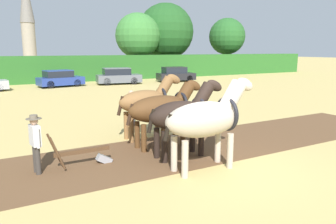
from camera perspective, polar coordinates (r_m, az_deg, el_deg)
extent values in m
plane|color=tan|center=(9.74, 9.40, -9.01)|extent=(240.00, 240.00, 0.00)
cube|color=brown|center=(9.56, -23.87, -10.21)|extent=(29.44, 3.98, 0.01)
cube|color=#286023|center=(35.18, -19.43, 7.05)|extent=(69.44, 1.69, 2.66)
cylinder|color=brown|center=(41.22, -5.20, 8.62)|extent=(0.44, 0.44, 3.43)
sphere|color=#387533|center=(41.23, -5.28, 13.11)|extent=(5.49, 5.49, 5.49)
cylinder|color=#4C3823|center=(44.43, -0.41, 8.91)|extent=(0.44, 0.44, 3.57)
sphere|color=#1E4C1E|center=(44.47, -0.42, 13.83)|extent=(7.36, 7.36, 7.36)
cylinder|color=#423323|center=(48.65, 10.11, 8.99)|extent=(0.44, 0.44, 3.71)
sphere|color=#235623|center=(48.67, 10.24, 12.84)|extent=(5.14, 5.14, 5.14)
cylinder|color=gray|center=(76.80, -23.01, 10.82)|extent=(2.73, 2.73, 8.76)
ellipsoid|color=#B2A38E|center=(8.91, 6.13, -1.29)|extent=(2.31, 1.04, 0.96)
cylinder|color=#B2A38E|center=(9.80, 8.66, -5.83)|extent=(0.18, 0.18, 0.99)
cylinder|color=#B2A38E|center=(9.38, 10.76, -6.65)|extent=(0.18, 0.18, 0.99)
cylinder|color=#B2A38E|center=(8.99, 1.05, -7.24)|extent=(0.18, 0.18, 0.99)
cylinder|color=#B2A38E|center=(8.54, 2.96, -8.24)|extent=(0.18, 0.18, 0.99)
cylinder|color=#B2A38E|center=(9.41, 11.06, 2.59)|extent=(0.89, 0.47, 1.00)
ellipsoid|color=#B2A38E|center=(9.68, 13.23, 4.70)|extent=(0.68, 0.27, 0.54)
cube|color=black|center=(9.52, 12.05, 3.89)|extent=(0.46, 0.09, 0.62)
cylinder|color=black|center=(8.37, 0.00, -2.74)|extent=(0.30, 0.12, 0.71)
torus|color=black|center=(9.38, 10.15, -0.31)|extent=(0.12, 0.97, 0.97)
ellipsoid|color=black|center=(9.95, 1.99, -0.52)|extent=(2.02, 0.92, 0.86)
cylinder|color=black|center=(10.69, 4.26, -4.45)|extent=(0.18, 0.18, 0.94)
cylinder|color=black|center=(10.30, 5.79, -5.07)|extent=(0.18, 0.18, 0.94)
cylinder|color=black|center=(10.05, -1.98, -5.42)|extent=(0.18, 0.18, 0.94)
cylinder|color=black|center=(9.63, -0.62, -6.14)|extent=(0.18, 0.18, 0.94)
cylinder|color=black|center=(10.33, 6.06, 2.71)|extent=(0.83, 0.41, 0.94)
ellipsoid|color=black|center=(10.55, 8.07, 4.57)|extent=(0.68, 0.27, 0.54)
cube|color=black|center=(10.42, 6.97, 3.78)|extent=(0.44, 0.08, 0.60)
cylinder|color=black|center=(9.52, -2.94, -1.61)|extent=(0.30, 0.12, 0.71)
torus|color=black|center=(10.31, 5.33, 0.23)|extent=(0.12, 0.88, 0.88)
ellipsoid|color=#513319|center=(11.01, -1.37, 0.55)|extent=(2.31, 0.98, 0.91)
cylinder|color=#513319|center=(11.77, 1.27, -3.06)|extent=(0.18, 0.18, 0.91)
cylinder|color=#513319|center=(11.34, 2.62, -3.62)|extent=(0.18, 0.18, 0.91)
cylinder|color=#513319|center=(11.11, -5.40, -3.96)|extent=(0.18, 0.18, 0.91)
cylinder|color=#513319|center=(10.65, -4.24, -4.60)|extent=(0.18, 0.18, 0.91)
cylinder|color=#513319|center=(11.42, 2.96, 3.24)|extent=(0.76, 0.44, 0.83)
ellipsoid|color=#513319|center=(11.59, 4.51, 4.63)|extent=(0.68, 0.27, 0.54)
cube|color=black|center=(11.49, 3.66, 4.25)|extent=(0.38, 0.08, 0.50)
cylinder|color=black|center=(10.57, -6.60, -0.48)|extent=(0.30, 0.12, 0.71)
torus|color=black|center=(11.39, 2.21, 1.26)|extent=(0.12, 0.92, 0.92)
ellipsoid|color=brown|center=(12.09, -4.13, 1.86)|extent=(1.99, 0.91, 0.84)
cylinder|color=brown|center=(12.75, -1.93, -1.72)|extent=(0.18, 0.18, 1.02)
cylinder|color=brown|center=(12.33, -0.88, -2.15)|extent=(0.18, 0.18, 1.02)
cylinder|color=brown|center=(12.23, -7.28, -2.35)|extent=(0.18, 0.18, 1.02)
cylinder|color=brown|center=(11.79, -6.39, -2.83)|extent=(0.18, 0.18, 1.02)
cylinder|color=brown|center=(12.40, -0.64, 4.34)|extent=(0.79, 0.41, 0.88)
ellipsoid|color=brown|center=(12.57, 1.00, 5.77)|extent=(0.68, 0.27, 0.54)
cube|color=black|center=(12.47, 0.10, 5.21)|extent=(0.41, 0.08, 0.55)
cylinder|color=black|center=(11.74, -8.27, 1.06)|extent=(0.30, 0.12, 0.71)
torus|color=black|center=(12.39, -1.23, 2.41)|extent=(0.12, 0.87, 0.86)
cube|color=#4C331E|center=(9.65, -14.70, -6.60)|extent=(1.58, 0.12, 0.12)
cube|color=#939399|center=(9.92, -11.05, -8.08)|extent=(0.48, 0.21, 0.39)
cylinder|color=#4C331E|center=(9.67, -19.13, -6.20)|extent=(0.40, 0.06, 0.96)
cylinder|color=#4C331E|center=(9.29, -18.68, -6.86)|extent=(0.40, 0.06, 0.96)
cylinder|color=#38332D|center=(9.62, -22.05, -7.49)|extent=(0.14, 0.14, 0.78)
cylinder|color=#38332D|center=(9.43, -21.71, -7.83)|extent=(0.14, 0.14, 0.78)
cube|color=silver|center=(9.35, -22.17, -3.78)|extent=(0.27, 0.48, 0.55)
sphere|color=tan|center=(9.26, -22.34, -1.46)|extent=(0.21, 0.21, 0.21)
cylinder|color=silver|center=(9.61, -22.59, -3.57)|extent=(0.09, 0.09, 0.52)
cylinder|color=silver|center=(9.10, -21.70, -4.29)|extent=(0.09, 0.09, 0.52)
cylinder|color=#665B4C|center=(9.25, -22.36, -1.08)|extent=(0.40, 0.40, 0.02)
cylinder|color=#665B4C|center=(9.24, -22.39, -0.78)|extent=(0.20, 0.20, 0.10)
cylinder|color=#28334C|center=(14.24, -6.17, -0.91)|extent=(0.14, 0.14, 0.80)
cylinder|color=#28334C|center=(14.05, -6.50, -1.07)|extent=(0.14, 0.14, 0.80)
cube|color=#3D5184|center=(14.02, -6.39, 1.75)|extent=(0.47, 0.47, 0.57)
sphere|color=tan|center=(13.96, -6.43, 3.36)|extent=(0.22, 0.22, 0.22)
cylinder|color=#3D5184|center=(14.28, -5.94, 1.83)|extent=(0.09, 0.09, 0.53)
cylinder|color=#3D5184|center=(13.77, -6.85, 1.48)|extent=(0.09, 0.09, 0.53)
cube|color=navy|center=(30.90, -18.18, 5.17)|extent=(4.10, 2.40, 0.68)
cube|color=black|center=(30.79, -18.59, 6.29)|extent=(2.54, 1.98, 0.56)
cube|color=navy|center=(30.77, -18.62, 6.86)|extent=(2.54, 1.98, 0.06)
cylinder|color=black|center=(32.08, -16.64, 5.10)|extent=(0.68, 0.32, 0.65)
cylinder|color=black|center=(30.61, -15.54, 4.90)|extent=(0.68, 0.32, 0.65)
cylinder|color=black|center=(31.30, -20.72, 4.72)|extent=(0.68, 0.32, 0.65)
cylinder|color=black|center=(29.79, -19.80, 4.50)|extent=(0.68, 0.32, 0.65)
cube|color=#565B66|center=(31.93, -8.55, 5.80)|extent=(4.38, 2.42, 0.72)
cube|color=black|center=(31.84, -8.95, 6.96)|extent=(2.71, 1.99, 0.59)
cube|color=#565B66|center=(31.82, -8.96, 7.55)|extent=(2.71, 1.99, 0.06)
cylinder|color=black|center=(33.01, -6.62, 5.65)|extent=(0.70, 0.32, 0.67)
cylinder|color=black|center=(31.46, -5.93, 5.41)|extent=(0.70, 0.32, 0.67)
cylinder|color=black|center=(32.51, -11.06, 5.44)|extent=(0.70, 0.32, 0.67)
cylinder|color=black|center=(30.93, -10.57, 5.19)|extent=(0.70, 0.32, 0.67)
cube|color=black|center=(34.15, 1.39, 6.22)|extent=(4.02, 2.33, 0.70)
cube|color=black|center=(34.03, 1.10, 7.28)|extent=(2.49, 1.93, 0.57)
cube|color=black|center=(34.01, 1.10, 7.81)|extent=(2.49, 1.93, 0.06)
cylinder|color=black|center=(35.33, 2.71, 6.04)|extent=(0.70, 0.32, 0.67)
cylinder|color=black|center=(33.90, 3.74, 5.83)|extent=(0.70, 0.32, 0.67)
cylinder|color=black|center=(34.48, -0.92, 5.94)|extent=(0.70, 0.32, 0.67)
cylinder|color=black|center=(33.02, -0.02, 5.72)|extent=(0.70, 0.32, 0.67)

